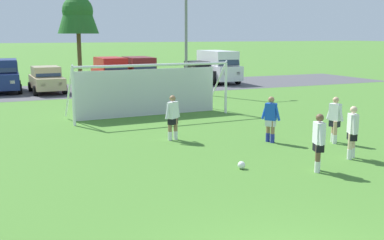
{
  "coord_description": "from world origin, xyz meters",
  "views": [
    {
      "loc": [
        -4.16,
        -5.23,
        3.79
      ],
      "look_at": [
        1.66,
        7.92,
        1.14
      ],
      "focal_mm": 43.69,
      "sensor_mm": 36.0,
      "label": 1
    }
  ],
  "objects": [
    {
      "name": "parked_car_slot_right",
      "position": [
        6.11,
        27.42,
        1.11
      ],
      "size": [
        2.2,
        4.63,
        2.16
      ],
      "color": "maroon",
      "rests_on": "ground"
    },
    {
      "name": "parked_car_slot_far_right",
      "position": [
        11.2,
        28.0,
        0.88
      ],
      "size": [
        2.08,
        4.22,
        1.72
      ],
      "color": "black",
      "rests_on": "ground"
    },
    {
      "name": "ground_plane",
      "position": [
        0.0,
        15.0,
        0.0
      ],
      "size": [
        400.0,
        400.0,
        0.0
      ],
      "primitive_type": "plane",
      "color": "#477A2D"
    },
    {
      "name": "soccer_ball",
      "position": [
        2.34,
        5.97,
        0.11
      ],
      "size": [
        0.22,
        0.22,
        0.22
      ],
      "color": "white",
      "rests_on": "ground"
    },
    {
      "name": "parked_car_slot_end",
      "position": [
        12.62,
        27.66,
        1.34
      ],
      "size": [
        2.31,
        4.86,
        2.52
      ],
      "color": "silver",
      "rests_on": "ground"
    },
    {
      "name": "street_lamp",
      "position": [
        7.96,
        22.7,
        3.85
      ],
      "size": [
        2.0,
        0.32,
        7.42
      ],
      "color": "slate",
      "rests_on": "ground"
    },
    {
      "name": "player_defender_far",
      "position": [
        6.98,
        7.51,
        0.82
      ],
      "size": [
        0.34,
        0.75,
        1.64
      ],
      "color": "tan",
      "rests_on": "ground"
    },
    {
      "name": "parked_car_slot_center_left",
      "position": [
        -3.09,
        28.06,
        1.11
      ],
      "size": [
        2.3,
        4.68,
        2.16
      ],
      "color": "navy",
      "rests_on": "ground"
    },
    {
      "name": "tree_mid_left",
      "position": [
        3.38,
        35.85,
        6.34
      ],
      "size": [
        3.46,
        3.46,
        9.23
      ],
      "color": "brown",
      "rests_on": "ground"
    },
    {
      "name": "parking_lot_strip",
      "position": [
        0.0,
        27.2,
        0.0
      ],
      "size": [
        52.0,
        8.4,
        0.01
      ],
      "primitive_type": "cube",
      "color": "#4C4C51",
      "rests_on": "ground"
    },
    {
      "name": "soccer_goal",
      "position": [
        2.75,
        15.31,
        1.29
      ],
      "size": [
        7.49,
        2.22,
        2.57
      ],
      "color": "white",
      "rests_on": "ground"
    },
    {
      "name": "parked_car_slot_center_right",
      "position": [
        4.08,
        27.68,
        1.11
      ],
      "size": [
        2.21,
        4.64,
        2.16
      ],
      "color": "red",
      "rests_on": "ground"
    },
    {
      "name": "player_trailing_back",
      "position": [
        1.91,
        10.22,
        0.82
      ],
      "size": [
        0.71,
        0.4,
        1.64
      ],
      "color": "#936B4C",
      "rests_on": "ground"
    },
    {
      "name": "player_winger_left",
      "position": [
        4.96,
        8.49,
        0.82
      ],
      "size": [
        0.46,
        0.68,
        1.64
      ],
      "color": "#936B4C",
      "rests_on": "ground"
    },
    {
      "name": "parked_car_slot_center",
      "position": [
        -0.53,
        26.55,
        0.88
      ],
      "size": [
        2.12,
        4.25,
        1.72
      ],
      "color": "tan",
      "rests_on": "ground"
    },
    {
      "name": "player_winger_right",
      "position": [
        6.02,
        5.6,
        0.82
      ],
      "size": [
        0.46,
        0.66,
        1.64
      ],
      "color": "beige",
      "rests_on": "ground"
    },
    {
      "name": "player_midfield_center",
      "position": [
        4.17,
        4.9,
        0.82
      ],
      "size": [
        0.39,
        0.69,
        1.64
      ],
      "color": "brown",
      "rests_on": "ground"
    }
  ]
}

